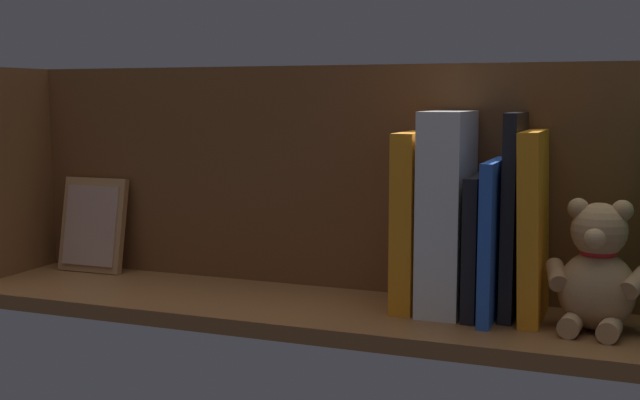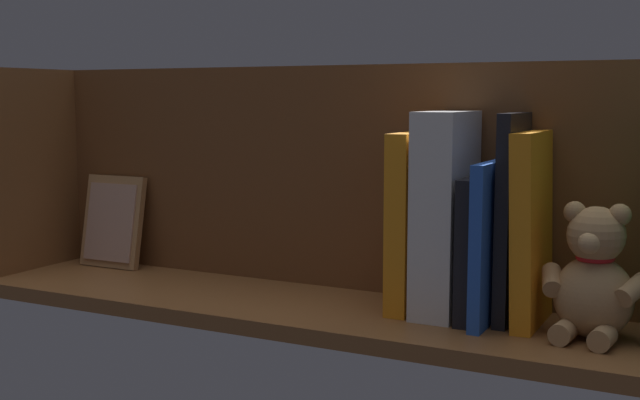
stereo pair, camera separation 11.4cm
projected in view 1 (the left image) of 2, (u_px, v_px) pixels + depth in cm
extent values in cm
cube|color=brown|center=(320.00, 310.00, 115.86)|extent=(113.38, 24.94, 2.20)
cube|color=brown|center=(345.00, 178.00, 123.07)|extent=(113.38, 1.50, 33.60)
cube|color=brown|center=(7.00, 172.00, 133.24)|extent=(2.40, 18.94, 33.60)
ellipsoid|color=tan|center=(597.00, 290.00, 101.91)|extent=(10.36, 9.47, 10.01)
sphere|color=tan|center=(599.00, 230.00, 100.96)|extent=(6.88, 6.88, 6.88)
sphere|color=tan|center=(622.00, 211.00, 99.46)|extent=(2.66, 2.66, 2.66)
sphere|color=tan|center=(579.00, 208.00, 101.81)|extent=(2.66, 2.66, 2.66)
sphere|color=tan|center=(595.00, 238.00, 98.44)|extent=(2.66, 2.66, 2.66)
cylinder|color=tan|center=(637.00, 282.00, 98.42)|extent=(4.27, 5.45, 3.70)
cylinder|color=tan|center=(556.00, 275.00, 102.75)|extent=(3.46, 5.34, 3.70)
cylinder|color=tan|center=(609.00, 330.00, 97.60)|extent=(3.04, 4.02, 2.66)
cylinder|color=tan|center=(571.00, 325.00, 99.65)|extent=(3.04, 4.02, 2.66)
torus|color=red|center=(598.00, 252.00, 101.30)|extent=(5.03, 5.03, 0.78)
cube|color=orange|center=(534.00, 226.00, 106.26)|extent=(3.34, 12.94, 24.69)
cube|color=black|center=(514.00, 215.00, 107.75)|extent=(1.73, 11.50, 26.94)
cube|color=blue|center=(494.00, 239.00, 107.32)|extent=(1.61, 14.96, 20.82)
cube|color=black|center=(478.00, 245.00, 109.08)|extent=(1.82, 13.18, 18.74)
cube|color=white|center=(447.00, 212.00, 110.17)|extent=(5.69, 12.83, 27.07)
cube|color=orange|center=(412.00, 220.00, 112.39)|extent=(3.02, 12.40, 24.22)
cube|color=#A87A4C|center=(93.00, 225.00, 136.48)|extent=(11.86, 4.29, 15.65)
cube|color=tan|center=(91.00, 226.00, 135.81)|extent=(9.96, 2.97, 13.02)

